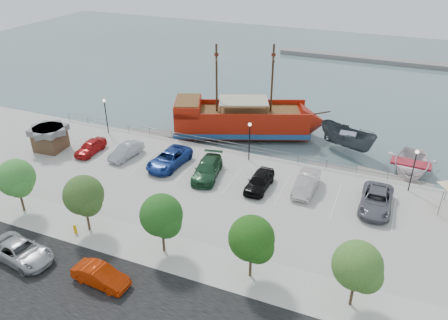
% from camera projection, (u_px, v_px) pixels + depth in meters
% --- Properties ---
extents(ground, '(160.00, 160.00, 0.00)m').
position_uv_depth(ground, '(226.00, 199.00, 41.83)').
color(ground, '#4D6165').
extents(street, '(100.00, 8.00, 0.04)m').
position_uv_depth(street, '(132.00, 311.00, 28.34)').
color(street, black).
rests_on(street, land_slab).
extents(sidewalk, '(100.00, 4.00, 0.05)m').
position_uv_depth(sidewalk, '(176.00, 254.00, 33.22)').
color(sidewalk, beige).
rests_on(sidewalk, land_slab).
extents(seawall_railing, '(50.00, 0.06, 1.00)m').
position_uv_depth(seawall_railing, '(253.00, 150.00, 47.44)').
color(seawall_railing, '#5F5F5F').
rests_on(seawall_railing, land_slab).
extents(far_shore, '(40.00, 3.00, 0.80)m').
position_uv_depth(far_shore, '(384.00, 60.00, 82.96)').
color(far_shore, gray).
rests_on(far_shore, ground).
extents(pirate_ship, '(19.05, 11.53, 11.87)m').
position_uv_depth(pirate_ship, '(252.00, 121.00, 53.30)').
color(pirate_ship, '#9F1808').
rests_on(pirate_ship, ground).
extents(patrol_boat, '(7.69, 5.69, 2.80)m').
position_uv_depth(patrol_boat, '(347.00, 140.00, 49.98)').
color(patrol_boat, '#3B4246').
rests_on(patrol_boat, ground).
extents(speedboat, '(5.67, 7.65, 1.53)m').
position_uv_depth(speedboat, '(410.00, 166.00, 45.86)').
color(speedboat, silver).
rests_on(speedboat, ground).
extents(dock_west, '(7.99, 4.73, 0.44)m').
position_uv_depth(dock_west, '(144.00, 134.00, 54.18)').
color(dock_west, gray).
rests_on(dock_west, ground).
extents(dock_mid, '(6.67, 2.24, 0.38)m').
position_uv_depth(dock_mid, '(337.00, 171.00, 46.17)').
color(dock_mid, slate).
rests_on(dock_mid, ground).
extents(dock_east, '(7.82, 3.35, 0.43)m').
position_uv_depth(dock_east, '(392.00, 181.00, 44.29)').
color(dock_east, gray).
rests_on(dock_east, ground).
extents(shed, '(3.46, 3.46, 2.65)m').
position_uv_depth(shed, '(50.00, 138.00, 48.20)').
color(shed, '#513825').
rests_on(shed, land_slab).
extents(street_van, '(5.67, 3.14, 1.50)m').
position_uv_depth(street_van, '(21.00, 251.00, 32.39)').
color(street_van, '#9FA1A5').
rests_on(street_van, street).
extents(street_sedan, '(4.34, 1.76, 1.40)m').
position_uv_depth(street_sedan, '(101.00, 276.00, 30.22)').
color(street_sedan, '#B72703').
rests_on(street_sedan, street).
extents(fire_hydrant, '(0.28, 0.28, 0.80)m').
position_uv_depth(fire_hydrant, '(75.00, 229.00, 35.32)').
color(fire_hydrant, '#EAA602').
rests_on(fire_hydrant, sidewalk).
extents(lamp_post_left, '(0.36, 0.36, 4.28)m').
position_uv_depth(lamp_post_left, '(105.00, 110.00, 51.31)').
color(lamp_post_left, black).
rests_on(lamp_post_left, land_slab).
extents(lamp_post_mid, '(0.36, 0.36, 4.28)m').
position_uv_depth(lamp_post_mid, '(250.00, 135.00, 45.24)').
color(lamp_post_mid, black).
rests_on(lamp_post_mid, land_slab).
extents(lamp_post_right, '(0.36, 0.36, 4.28)m').
position_uv_depth(lamp_post_right, '(415.00, 163.00, 39.84)').
color(lamp_post_right, black).
rests_on(lamp_post_right, land_slab).
extents(tree_b, '(3.30, 3.20, 5.00)m').
position_uv_depth(tree_b, '(17.00, 179.00, 36.61)').
color(tree_b, '#473321').
rests_on(tree_b, sidewalk).
extents(tree_c, '(3.30, 3.20, 5.00)m').
position_uv_depth(tree_c, '(85.00, 197.00, 34.25)').
color(tree_c, '#473321').
rests_on(tree_c, sidewalk).
extents(tree_d, '(3.30, 3.20, 5.00)m').
position_uv_depth(tree_d, '(163.00, 217.00, 31.89)').
color(tree_d, '#473321').
rests_on(tree_d, sidewalk).
extents(tree_e, '(3.30, 3.20, 5.00)m').
position_uv_depth(tree_e, '(253.00, 240.00, 29.52)').
color(tree_e, '#473321').
rests_on(tree_e, sidewalk).
extents(tree_f, '(3.30, 3.20, 5.00)m').
position_uv_depth(tree_f, '(359.00, 268.00, 27.16)').
color(tree_f, '#473321').
rests_on(tree_f, sidewalk).
extents(parked_car_a, '(1.75, 4.26, 1.45)m').
position_uv_depth(parked_car_a, '(90.00, 147.00, 47.72)').
color(parked_car_a, red).
rests_on(parked_car_a, land_slab).
extents(parked_car_b, '(2.03, 4.54, 1.45)m').
position_uv_depth(parked_car_b, '(126.00, 151.00, 46.84)').
color(parked_car_b, '#979AA3').
rests_on(parked_car_b, land_slab).
extents(parked_car_c, '(3.17, 6.01, 1.61)m').
position_uv_depth(parked_car_c, '(169.00, 159.00, 45.11)').
color(parked_car_c, navy).
rests_on(parked_car_c, land_slab).
extents(parked_car_d, '(3.23, 5.91, 1.63)m').
position_uv_depth(parked_car_d, '(207.00, 169.00, 43.20)').
color(parked_car_d, '#1D4628').
rests_on(parked_car_d, land_slab).
extents(parked_car_e, '(2.00, 4.71, 1.59)m').
position_uv_depth(parked_car_e, '(259.00, 181.00, 41.23)').
color(parked_car_e, black).
rests_on(parked_car_e, land_slab).
extents(parked_car_f, '(1.80, 4.96, 1.63)m').
position_uv_depth(parked_car_f, '(306.00, 183.00, 40.85)').
color(parked_car_f, beige).
rests_on(parked_car_f, land_slab).
extents(parked_car_g, '(2.68, 5.79, 1.61)m').
position_uv_depth(parked_car_g, '(376.00, 200.00, 38.30)').
color(parked_car_g, slate).
rests_on(parked_car_g, land_slab).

